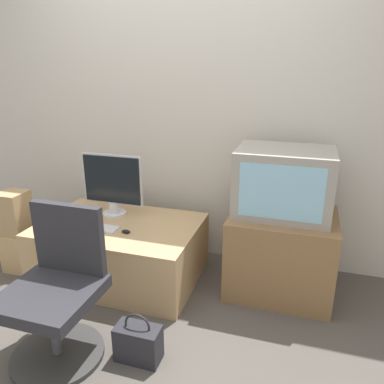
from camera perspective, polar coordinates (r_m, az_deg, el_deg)
ground_plane at (r=2.42m, az=-11.27°, el=-22.38°), size 12.00×12.00×0.00m
wall_back at (r=3.04m, az=-0.83°, el=13.77°), size 4.40×0.05×2.60m
desk at (r=2.96m, az=-10.81°, el=-8.68°), size 1.18×0.80×0.44m
side_stand at (r=2.79m, az=13.33°, el=-9.00°), size 0.72×0.59×0.59m
main_monitor at (r=2.95m, az=-12.01°, el=1.15°), size 0.49×0.19×0.49m
keyboard at (r=2.82m, az=-14.35°, el=-5.25°), size 0.33×0.12×0.01m
mouse at (r=2.69m, az=-10.04°, el=-5.95°), size 0.06×0.04×0.03m
crt_tv at (r=2.61m, az=13.78°, el=1.47°), size 0.64×0.47×0.46m
office_chair at (r=2.26m, az=-19.88°, el=-14.58°), size 0.52×0.52×0.85m
cardboard_box_lower at (r=3.33m, az=-24.63°, el=-8.10°), size 0.22×0.23×0.32m
cardboard_box_upper at (r=3.21m, az=-25.44°, el=-2.88°), size 0.20×0.20×0.34m
handbag at (r=2.27m, az=-8.18°, el=-21.78°), size 0.25×0.13×0.30m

